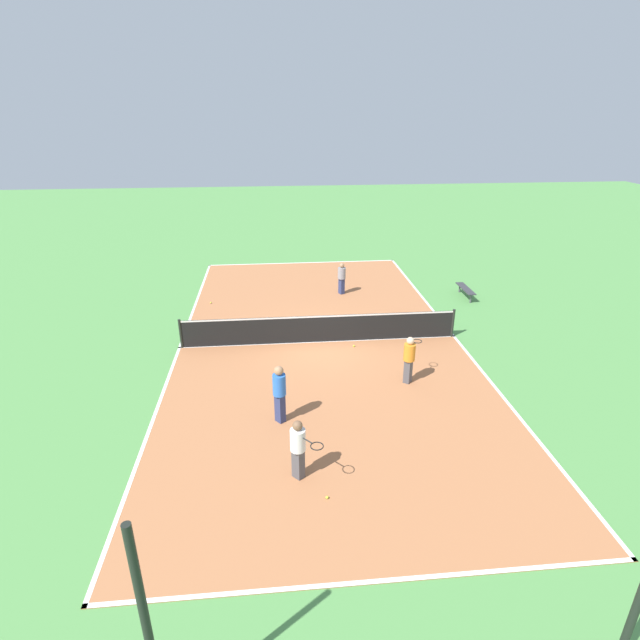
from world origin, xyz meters
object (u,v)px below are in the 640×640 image
object	(u,v)px
fence_post_back_right	(148,634)
tennis_ball_midcourt	(211,303)
tennis_net	(320,328)
tennis_ball_near_net	(327,497)
player_center_orange	(409,357)
player_near_blue	(279,390)
bench	(466,289)
player_baseline_gray	(342,277)
player_near_white	(298,446)
tennis_ball_far_baseline	(354,346)

from	to	relation	value
fence_post_back_right	tennis_ball_midcourt	bearing A→B (deg)	-86.28
tennis_net	fence_post_back_right	size ratio (longest dim) A/B	2.74
tennis_ball_near_net	tennis_ball_midcourt	size ratio (longest dim) A/B	1.00
player_center_orange	player_near_blue	bearing A→B (deg)	151.56
bench	tennis_ball_midcourt	bearing A→B (deg)	-91.38
player_baseline_gray	tennis_ball_midcourt	xyz separation A→B (m)	(5.97, 0.72, -0.79)
tennis_net	player_center_orange	distance (m)	4.07
player_near_white	player_near_blue	xyz separation A→B (m)	(0.38, -2.33, 0.10)
player_center_orange	player_baseline_gray	xyz separation A→B (m)	(0.99, -8.29, -0.06)
bench	tennis_ball_far_baseline	size ratio (longest dim) A/B	25.08
bench	player_baseline_gray	bearing A→B (deg)	-100.12
player_center_orange	tennis_ball_near_net	bearing A→B (deg)	-174.45
tennis_ball_far_baseline	tennis_ball_near_net	xyz separation A→B (m)	(1.81, 7.53, 0.00)
tennis_net	bench	size ratio (longest dim) A/B	5.97
player_near_blue	tennis_ball_midcourt	distance (m)	9.83
player_center_orange	tennis_ball_midcourt	bearing A→B (deg)	80.62
player_near_blue	tennis_ball_near_net	distance (m)	3.39
player_center_orange	fence_post_back_right	xyz separation A→B (m)	(5.88, 9.01, 0.94)
player_baseline_gray	tennis_ball_far_baseline	world-z (taller)	player_baseline_gray
player_near_white	player_center_orange	distance (m)	5.52
fence_post_back_right	player_near_blue	bearing A→B (deg)	-104.04
fence_post_back_right	player_near_white	bearing A→B (deg)	-114.05
tennis_ball_far_baseline	tennis_ball_near_net	world-z (taller)	same
bench	fence_post_back_right	xyz separation A→B (m)	(10.49, 16.30, 1.47)
player_near_blue	tennis_ball_midcourt	bearing A→B (deg)	157.99
bench	tennis_ball_far_baseline	xyz separation A→B (m)	(5.90, 4.65, -0.33)
bench	player_near_white	xyz separation A→B (m)	(8.30, 11.40, 0.52)
tennis_ball_near_net	fence_post_back_right	bearing A→B (deg)	56.08
bench	tennis_net	bearing A→B (deg)	-60.00
player_near_white	tennis_ball_midcourt	bearing A→B (deg)	153.72
player_near_white	player_near_blue	size ratio (longest dim) A/B	0.90
player_baseline_gray	fence_post_back_right	bearing A→B (deg)	-41.21
player_near_white	fence_post_back_right	distance (m)	5.46
tennis_net	fence_post_back_right	world-z (taller)	fence_post_back_right
bench	tennis_ball_near_net	distance (m)	14.42
player_center_orange	tennis_ball_far_baseline	world-z (taller)	player_center_orange
player_near_blue	player_baseline_gray	world-z (taller)	player_near_blue
tennis_ball_far_baseline	tennis_ball_midcourt	xyz separation A→B (m)	(5.66, -4.92, 0.00)
tennis_net	tennis_ball_far_baseline	bearing A→B (deg)	155.21
player_near_blue	player_baseline_gray	xyz separation A→B (m)	(-3.08, -10.07, -0.16)
tennis_ball_midcourt	fence_post_back_right	world-z (taller)	fence_post_back_right
tennis_ball_far_baseline	tennis_ball_midcourt	world-z (taller)	same
tennis_ball_far_baseline	player_near_blue	bearing A→B (deg)	57.92
player_baseline_gray	tennis_ball_far_baseline	distance (m)	5.71
player_near_blue	tennis_net	bearing A→B (deg)	123.17
player_center_orange	tennis_ball_near_net	xyz separation A→B (m)	(3.11, 4.88, -0.86)
player_near_white	tennis_ball_near_net	world-z (taller)	player_near_white
bench	tennis_ball_far_baseline	bearing A→B (deg)	-51.81
player_near_blue	fence_post_back_right	world-z (taller)	fence_post_back_right
tennis_net	bench	xyz separation A→B (m)	(-7.09, -4.10, -0.19)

